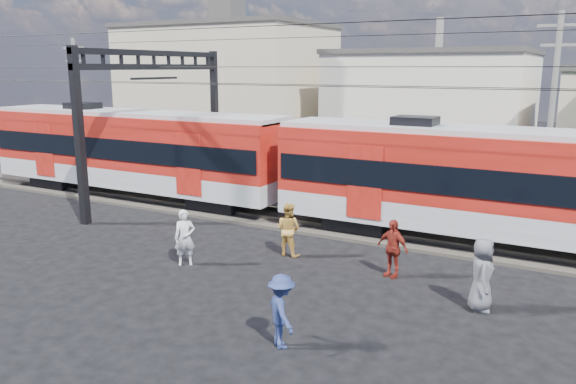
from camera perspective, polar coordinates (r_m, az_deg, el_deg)
name	(u,v)px	position (r m, az deg, el deg)	size (l,w,h in m)	color
ground	(248,303)	(15.37, -4.08, -11.21)	(120.00, 120.00, 0.00)	black
track_bed	(359,228)	(22.10, 7.18, -3.64)	(70.00, 3.40, 0.12)	#2D2823
rail_near	(351,230)	(21.40, 6.45, -3.83)	(70.00, 0.12, 0.12)	#59544C
rail_far	(366,220)	(22.74, 7.88, -2.88)	(70.00, 0.12, 0.12)	#59544C
commuter_train	(512,183)	(20.28, 21.82, 0.90)	(50.30, 3.08, 4.17)	black
catenary	(179,92)	(25.68, -11.04, 9.99)	(70.00, 9.30, 7.52)	black
building_west	(229,88)	(43.50, -6.06, 10.47)	(14.28, 10.20, 9.30)	#BEAD91
building_midwest	(435,105)	(40.07, 14.76, 8.53)	(12.24, 12.24, 7.30)	beige
utility_pole_mid	(552,107)	(26.91, 25.26, 7.86)	(1.80, 0.24, 8.50)	slate
utility_pole_west	(77,97)	(39.36, -20.62, 8.99)	(1.80, 0.24, 8.00)	slate
pedestrian_a	(185,238)	(18.16, -10.44, -4.58)	(0.66, 0.43, 1.80)	silver
pedestrian_b	(288,229)	(18.74, 0.01, -3.81)	(0.88, 0.69, 1.81)	gold
pedestrian_c	(282,311)	(12.82, -0.65, -12.01)	(1.11, 0.64, 1.71)	navy
pedestrian_d	(392,248)	(17.16, 10.55, -5.63)	(1.05, 0.44, 1.79)	maroon
pedestrian_e	(482,275)	(15.43, 19.10, -7.94)	(0.94, 0.61, 1.93)	#525257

